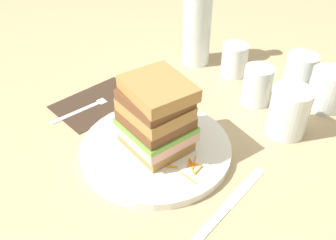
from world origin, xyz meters
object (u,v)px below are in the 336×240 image
sandwich (156,116)px  empty_tumbler_3 (301,70)px  empty_tumbler_0 (234,60)px  empty_tumbler_2 (327,89)px  fork (89,105)px  empty_tumbler_1 (257,85)px  main_plate (156,148)px  knife (227,207)px  juice_glass (288,114)px  napkin_dark (99,102)px  water_bottle (197,19)px

sandwich → empty_tumbler_3: size_ratio=1.85×
empty_tumbler_0 → empty_tumbler_2: size_ratio=0.90×
empty_tumbler_2 → empty_tumbler_0: bearing=-173.2°
fork → empty_tumbler_0: 0.35m
empty_tumbler_2 → empty_tumbler_1: bearing=-141.7°
main_plate → sandwich: 0.07m
knife → juice_glass: juice_glass is taller
napkin_dark → empty_tumbler_3: 0.45m
fork → empty_tumbler_2: empty_tumbler_2 is taller
napkin_dark → empty_tumbler_3: size_ratio=2.44×
napkin_dark → empty_tumbler_2: size_ratio=2.11×
napkin_dark → empty_tumbler_0: empty_tumbler_0 is taller
empty_tumbler_3 → knife: bearing=-75.3°
water_bottle → empty_tumbler_1: bearing=-11.9°
empty_tumbler_3 → fork: bearing=-123.7°
empty_tumbler_0 → empty_tumbler_3: empty_tumbler_0 is taller
fork → empty_tumbler_0: size_ratio=2.21×
knife → water_bottle: 0.48m
sandwich → juice_glass: (0.13, 0.21, -0.04)m
napkin_dark → empty_tumbler_2: bearing=43.7°
knife → empty_tumbler_3: empty_tumbler_3 is taller
water_bottle → main_plate: bearing=-60.1°
water_bottle → empty_tumbler_0: 0.13m
water_bottle → empty_tumbler_2: 0.33m
fork → empty_tumbler_1: size_ratio=2.02×
knife → juice_glass: bearing=98.8°
fork → empty_tumbler_2: size_ratio=1.99×
sandwich → water_bottle: 0.35m
main_plate → juice_glass: size_ratio=2.85×
main_plate → fork: (-0.20, -0.00, -0.00)m
empty_tumbler_2 → empty_tumbler_3: 0.09m
sandwich → empty_tumbler_2: (0.14, 0.34, -0.04)m
empty_tumbler_0 → empty_tumbler_2: empty_tumbler_2 is taller
juice_glass → empty_tumbler_0: (-0.20, 0.11, -0.00)m
main_plate → sandwich: size_ratio=2.00×
sandwich → empty_tumbler_3: bearing=81.0°
sandwich → empty_tumbler_1: 0.26m
main_plate → empty_tumbler_0: bearing=102.3°
napkin_dark → empty_tumbler_0: bearing=67.0°
main_plate → sandwich: sandwich is taller
napkin_dark → fork: 0.02m
sandwich → empty_tumbler_3: (0.06, 0.39, -0.04)m
water_bottle → empty_tumbler_3: (0.24, 0.09, -0.08)m
empty_tumbler_1 → empty_tumbler_3: size_ratio=1.14×
juice_glass → main_plate: bearing=-121.9°
napkin_dark → fork: bearing=-94.6°
knife → water_bottle: bearing=137.5°
fork → juice_glass: (0.33, 0.22, 0.04)m
napkin_dark → empty_tumbler_3: empty_tumbler_3 is taller
empty_tumbler_1 → empty_tumbler_2: (0.11, 0.09, 0.00)m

